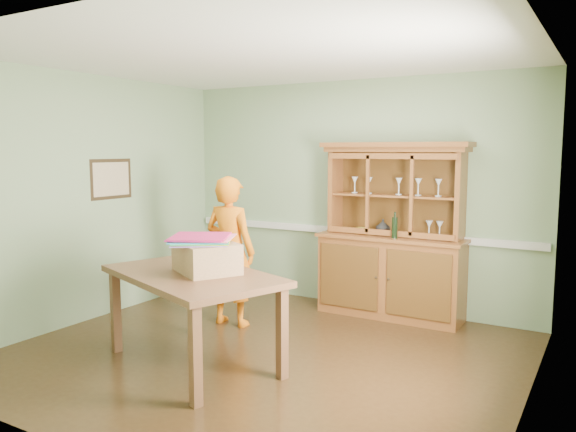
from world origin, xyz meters
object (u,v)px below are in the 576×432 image
Objects in this scene: china_hutch at (392,256)px; cardboard_box at (207,257)px; dining_table at (193,284)px; person at (230,251)px.

china_hutch is 3.50× the size of cardboard_box.
dining_table is at bearing -113.44° from china_hutch.
cardboard_box is 0.35× the size of person.
china_hutch is at bearing 86.89° from dining_table.
china_hutch is 1.22× the size of person.
china_hutch reaches higher than dining_table.
dining_table is 0.26m from cardboard_box.
dining_table is 1.17× the size of person.
china_hutch reaches higher than person.
cardboard_box is (0.09, 0.08, 0.23)m from dining_table.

